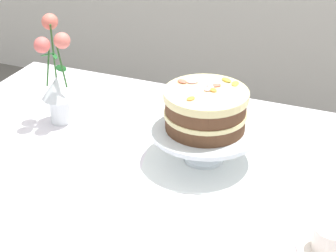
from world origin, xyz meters
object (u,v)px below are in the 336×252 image
cake_stand (205,133)px  teacup (330,242)px  layer_cake (206,109)px  flower_vase (57,81)px  dining_table (144,197)px

cake_stand → teacup: bearing=-33.8°
layer_cake → flower_vase: (-0.47, 0.04, -0.02)m
dining_table → layer_cake: size_ratio=6.39×
teacup → flower_vase: bearing=161.4°
dining_table → cake_stand: 0.24m
dining_table → teacup: (0.49, -0.13, 0.12)m
teacup → layer_cake: bearing=146.2°
layer_cake → dining_table: bearing=-141.4°
dining_table → layer_cake: bearing=38.6°
cake_stand → flower_vase: 0.48m
dining_table → teacup: size_ratio=10.49×
dining_table → flower_vase: size_ratio=4.25×
dining_table → cake_stand: (0.13, 0.11, 0.17)m
cake_stand → teacup: size_ratio=2.17×
cake_stand → flower_vase: size_ratio=0.88×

